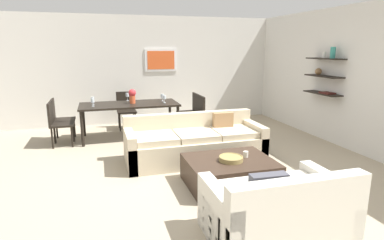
# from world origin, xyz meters

# --- Properties ---
(ground_plane) EXTENTS (18.00, 18.00, 0.00)m
(ground_plane) POSITION_xyz_m (0.00, 0.00, 0.00)
(ground_plane) COLOR tan
(back_wall_unit) EXTENTS (8.40, 0.09, 2.70)m
(back_wall_unit) POSITION_xyz_m (0.30, 3.53, 1.35)
(back_wall_unit) COLOR silver
(back_wall_unit) RESTS_ON ground
(right_wall_shelf_unit) EXTENTS (0.34, 8.20, 2.70)m
(right_wall_shelf_unit) POSITION_xyz_m (3.03, 0.60, 1.35)
(right_wall_shelf_unit) COLOR silver
(right_wall_shelf_unit) RESTS_ON ground
(sofa_beige) EXTENTS (2.35, 0.90, 0.78)m
(sofa_beige) POSITION_xyz_m (-0.01, 0.34, 0.29)
(sofa_beige) COLOR beige
(sofa_beige) RESTS_ON ground
(loveseat_white) EXTENTS (1.41, 0.90, 0.78)m
(loveseat_white) POSITION_xyz_m (0.12, -2.13, 0.29)
(loveseat_white) COLOR silver
(loveseat_white) RESTS_ON ground
(coffee_table) EXTENTS (1.20, 0.97, 0.38)m
(coffee_table) POSITION_xyz_m (0.16, -0.80, 0.19)
(coffee_table) COLOR #38281E
(coffee_table) RESTS_ON ground
(decorative_bowl) EXTENTS (0.34, 0.34, 0.07)m
(decorative_bowl) POSITION_xyz_m (0.16, -0.85, 0.42)
(decorative_bowl) COLOR #99844C
(decorative_bowl) RESTS_ON coffee_table
(candle_jar) EXTENTS (0.07, 0.07, 0.09)m
(candle_jar) POSITION_xyz_m (0.42, -0.77, 0.42)
(candle_jar) COLOR silver
(candle_jar) RESTS_ON coffee_table
(dining_table) EXTENTS (2.06, 0.91, 0.75)m
(dining_table) POSITION_xyz_m (-0.94, 2.09, 0.69)
(dining_table) COLOR black
(dining_table) RESTS_ON ground
(dining_chair_head) EXTENTS (0.44, 0.44, 0.88)m
(dining_chair_head) POSITION_xyz_m (-0.94, 2.96, 0.50)
(dining_chair_head) COLOR black
(dining_chair_head) RESTS_ON ground
(dining_chair_right_near) EXTENTS (0.44, 0.44, 0.88)m
(dining_chair_right_near) POSITION_xyz_m (0.50, 1.89, 0.50)
(dining_chair_right_near) COLOR black
(dining_chair_right_near) RESTS_ON ground
(dining_chair_left_far) EXTENTS (0.44, 0.44, 0.88)m
(dining_chair_left_far) POSITION_xyz_m (-2.37, 2.30, 0.50)
(dining_chair_left_far) COLOR black
(dining_chair_left_far) RESTS_ON ground
(dining_chair_left_near) EXTENTS (0.44, 0.44, 0.88)m
(dining_chair_left_near) POSITION_xyz_m (-2.37, 1.89, 0.50)
(dining_chair_left_near) COLOR black
(dining_chair_left_near) RESTS_ON ground
(dining_chair_right_far) EXTENTS (0.44, 0.44, 0.88)m
(dining_chair_right_far) POSITION_xyz_m (0.50, 2.30, 0.50)
(dining_chair_right_far) COLOR black
(dining_chair_right_far) RESTS_ON ground
(wine_glass_left_far) EXTENTS (0.07, 0.07, 0.16)m
(wine_glass_left_far) POSITION_xyz_m (-1.68, 2.21, 0.86)
(wine_glass_left_far) COLOR silver
(wine_glass_left_far) RESTS_ON dining_table
(wine_glass_head) EXTENTS (0.07, 0.07, 0.18)m
(wine_glass_head) POSITION_xyz_m (-0.94, 2.49, 0.88)
(wine_glass_head) COLOR silver
(wine_glass_head) RESTS_ON dining_table
(wine_glass_right_near) EXTENTS (0.07, 0.07, 0.16)m
(wine_glass_right_near) POSITION_xyz_m (-0.20, 1.98, 0.86)
(wine_glass_right_near) COLOR silver
(wine_glass_right_near) RESTS_ON dining_table
(wine_glass_right_far) EXTENTS (0.07, 0.07, 0.16)m
(wine_glass_right_far) POSITION_xyz_m (-0.20, 2.21, 0.86)
(wine_glass_right_far) COLOR silver
(wine_glass_right_far) RESTS_ON dining_table
(wine_glass_left_near) EXTENTS (0.07, 0.07, 0.17)m
(wine_glass_left_near) POSITION_xyz_m (-1.68, 1.98, 0.86)
(wine_glass_left_near) COLOR silver
(wine_glass_left_near) RESTS_ON dining_table
(centerpiece_vase) EXTENTS (0.16, 0.16, 0.31)m
(centerpiece_vase) POSITION_xyz_m (-0.87, 2.11, 0.92)
(centerpiece_vase) COLOR #D85933
(centerpiece_vase) RESTS_ON dining_table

